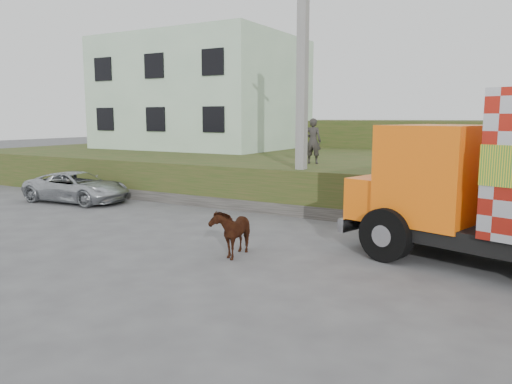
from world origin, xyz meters
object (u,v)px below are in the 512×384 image
Objects in this scene: utility_pole at (302,90)px; suv at (77,187)px; cow at (232,231)px; pedestrian at (313,141)px.

utility_pole is 1.94× the size of suv.
suv reaches higher than cow.
cow is 7.67m from pedestrian.
utility_pole is 2.70m from pedestrian.
cow is at bearing -82.37° from utility_pole.
pedestrian is at bearing 103.00° from utility_pole.
utility_pole reaches higher than suv.
pedestrian is (-1.18, 7.37, 1.76)m from cow.
pedestrian is (7.90, 4.07, 1.76)m from suv.
suv is at bearing -166.17° from utility_pole.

